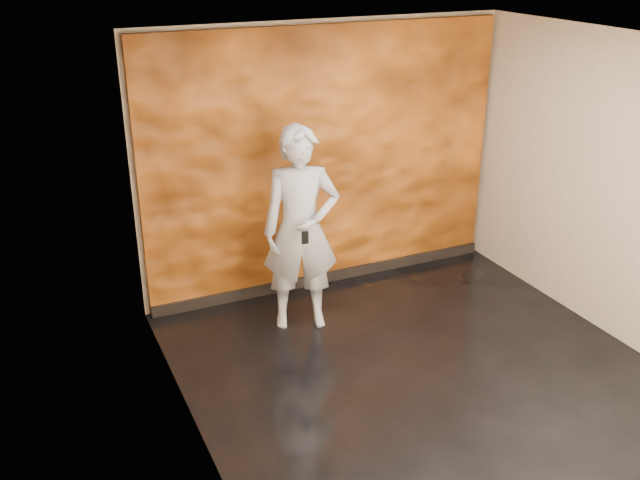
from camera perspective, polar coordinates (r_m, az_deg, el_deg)
The scene contains 5 objects.
room at distance 5.81m, azimuth 8.72°, elevation 1.32°, with size 4.02×4.02×2.81m.
feature_wall at distance 7.43m, azimuth 0.53°, elevation 6.34°, with size 3.90×0.06×2.75m, color orange.
baseboard at distance 7.88m, azimuth 0.62°, elevation -2.96°, with size 3.90×0.04×0.12m, color black.
man at distance 6.69m, azimuth -1.54°, elevation 0.85°, with size 0.72×0.48×1.99m, color #9C9FAA.
phone at distance 6.40m, azimuth -1.20°, elevation 0.20°, with size 0.07×0.01×0.12m, color black.
Camera 1 is at (-3.01, -4.48, 3.54)m, focal length 40.00 mm.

